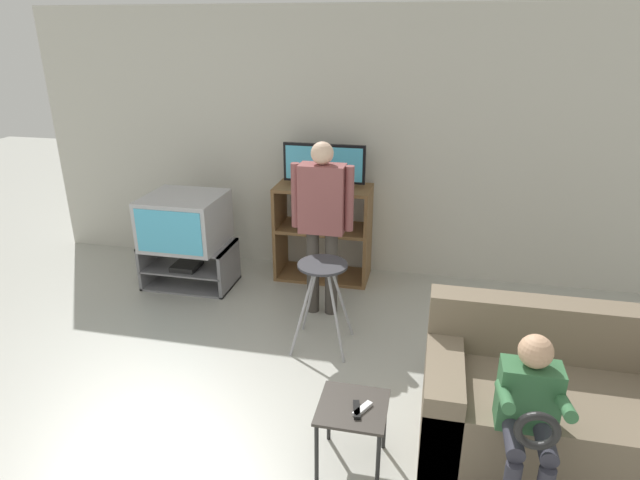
{
  "coord_description": "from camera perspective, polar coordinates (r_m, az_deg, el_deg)",
  "views": [
    {
      "loc": [
        0.93,
        -1.81,
        2.38
      ],
      "look_at": [
        0.13,
        1.84,
        0.9
      ],
      "focal_mm": 30.0,
      "sensor_mm": 36.0,
      "label": 1
    }
  ],
  "objects": [
    {
      "name": "remote_control_black",
      "position": [
        3.1,
        3.93,
        -17.61
      ],
      "size": [
        0.06,
        0.15,
        0.02
      ],
      "primitive_type": "cube",
      "rotation": [
        0.0,
        0.0,
        0.2
      ],
      "color": "black",
      "rests_on": "snack_table"
    },
    {
      "name": "wall_back",
      "position": [
        5.37,
        2.19,
        10.0
      ],
      "size": [
        6.4,
        0.06,
        2.6
      ],
      "color": "beige",
      "rests_on": "ground_plane"
    },
    {
      "name": "remote_control_white",
      "position": [
        3.1,
        4.55,
        -17.52
      ],
      "size": [
        0.1,
        0.14,
        0.02
      ],
      "primitive_type": "cube",
      "rotation": [
        0.0,
        0.0,
        -0.51
      ],
      "color": "silver",
      "rests_on": "snack_table"
    },
    {
      "name": "person_standing_adult",
      "position": [
        4.5,
        0.23,
        2.81
      ],
      "size": [
        0.53,
        0.2,
        1.54
      ],
      "color": "#3D3833",
      "rests_on": "ground_plane"
    },
    {
      "name": "snack_table",
      "position": [
        3.17,
        3.49,
        -18.1
      ],
      "size": [
        0.39,
        0.39,
        0.41
      ],
      "color": "#38332D",
      "rests_on": "ground_plane"
    },
    {
      "name": "media_shelf",
      "position": [
        5.34,
        0.32,
        0.89
      ],
      "size": [
        0.93,
        0.45,
        0.96
      ],
      "color": "brown",
      "rests_on": "ground_plane"
    },
    {
      "name": "folding_stool",
      "position": [
        4.12,
        0.27,
        -4.16
      ],
      "size": [
        0.45,
        0.43,
        0.72
      ],
      "color": "#99999E",
      "rests_on": "ground_plane"
    },
    {
      "name": "television_main",
      "position": [
        5.26,
        -14.22,
        2.03
      ],
      "size": [
        0.72,
        0.67,
        0.49
      ],
      "color": "#B2B2B7",
      "rests_on": "tv_stand"
    },
    {
      "name": "person_seated_child",
      "position": [
        2.98,
        21.42,
        -16.84
      ],
      "size": [
        0.33,
        0.43,
        0.99
      ],
      "color": "#2D2D38",
      "rests_on": "ground_plane"
    },
    {
      "name": "tv_stand",
      "position": [
        5.43,
        -13.74,
        -2.55
      ],
      "size": [
        0.86,
        0.51,
        0.43
      ],
      "color": "slate",
      "rests_on": "ground_plane"
    },
    {
      "name": "television_flat",
      "position": [
        5.15,
        0.44,
        7.84
      ],
      "size": [
        0.79,
        0.2,
        0.41
      ],
      "color": "black",
      "rests_on": "media_shelf"
    },
    {
      "name": "couch",
      "position": [
        3.62,
        24.62,
        -15.89
      ],
      "size": [
        1.65,
        0.86,
        0.83
      ],
      "color": "#756651",
      "rests_on": "ground_plane"
    }
  ]
}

